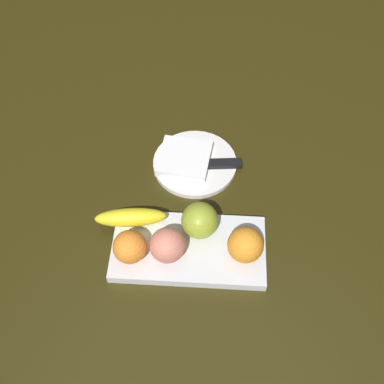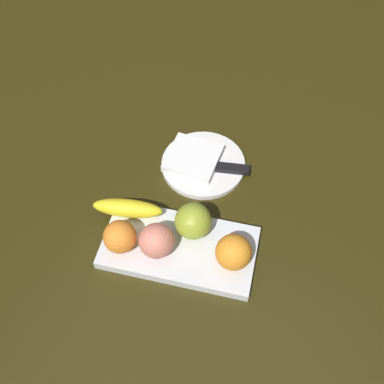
# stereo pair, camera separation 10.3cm
# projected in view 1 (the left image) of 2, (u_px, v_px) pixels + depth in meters

# --- Properties ---
(ground_plane) EXTENTS (2.40, 2.40, 0.00)m
(ground_plane) POSITION_uv_depth(u_px,v_px,m) (198.00, 260.00, 1.00)
(ground_plane) COLOR #2E270C
(fruit_tray) EXTENTS (0.32, 0.16, 0.02)m
(fruit_tray) POSITION_uv_depth(u_px,v_px,m) (189.00, 249.00, 1.00)
(fruit_tray) COLOR silver
(fruit_tray) RESTS_ON ground_plane
(apple) EXTENTS (0.08, 0.08, 0.08)m
(apple) POSITION_uv_depth(u_px,v_px,m) (199.00, 220.00, 0.98)
(apple) COLOR #91A42E
(apple) RESTS_ON fruit_tray
(banana) EXTENTS (0.16, 0.06, 0.04)m
(banana) POSITION_uv_depth(u_px,v_px,m) (131.00, 217.00, 1.01)
(banana) COLOR yellow
(banana) RESTS_ON fruit_tray
(orange_near_apple) EXTENTS (0.07, 0.07, 0.07)m
(orange_near_apple) POSITION_uv_depth(u_px,v_px,m) (130.00, 247.00, 0.95)
(orange_near_apple) COLOR orange
(orange_near_apple) RESTS_ON fruit_tray
(orange_near_banana) EXTENTS (0.07, 0.07, 0.07)m
(orange_near_banana) POSITION_uv_depth(u_px,v_px,m) (245.00, 245.00, 0.95)
(orange_near_banana) COLOR orange
(orange_near_banana) RESTS_ON fruit_tray
(peach) EXTENTS (0.07, 0.07, 0.07)m
(peach) POSITION_uv_depth(u_px,v_px,m) (168.00, 244.00, 0.95)
(peach) COLOR #DA7C69
(peach) RESTS_ON fruit_tray
(dinner_plate) EXTENTS (0.20, 0.20, 0.01)m
(dinner_plate) POSITION_uv_depth(u_px,v_px,m) (195.00, 163.00, 1.14)
(dinner_plate) COLOR white
(dinner_plate) RESTS_ON ground_plane
(folded_napkin) EXTENTS (0.13, 0.13, 0.02)m
(folded_napkin) POSITION_uv_depth(u_px,v_px,m) (184.00, 159.00, 1.13)
(folded_napkin) COLOR white
(folded_napkin) RESTS_ON dinner_plate
(knife) EXTENTS (0.18, 0.04, 0.01)m
(knife) POSITION_uv_depth(u_px,v_px,m) (216.00, 164.00, 1.13)
(knife) COLOR silver
(knife) RESTS_ON dinner_plate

